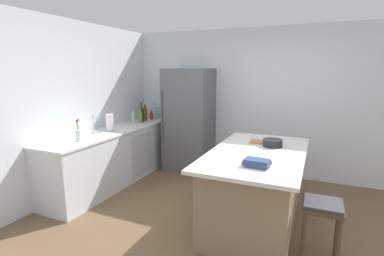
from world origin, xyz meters
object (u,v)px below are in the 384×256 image
Objects in this scene: refrigerator at (189,121)px; olive_oil_bottle at (141,117)px; wine_bottle at (142,114)px; paper_towel_roll at (110,123)px; whiskey_bottle at (145,114)px; kitchen_island at (256,187)px; sink_faucet at (94,124)px; gin_bottle at (133,117)px; cookbook_stack at (257,163)px; cutting_board at (262,142)px; hot_sauce_bottle at (151,116)px; flower_vase at (78,133)px; soda_bottle at (154,113)px; syrup_bottle at (146,114)px; mixing_bowl at (273,143)px; bar_stool at (322,213)px.

refrigerator is 6.67× the size of olive_oil_bottle.
refrigerator is 0.91m from wine_bottle.
paper_towel_roll is 1.00× the size of whiskey_bottle.
sink_faucet is at bearing -179.97° from kitchen_island.
cookbook_stack is (2.60, -1.58, -0.07)m from gin_bottle.
olive_oil_bottle is 0.93× the size of cutting_board.
hot_sauce_bottle is 0.21m from whiskey_bottle.
flower_vase reaches higher than soda_bottle.
soda_bottle is 0.99× the size of whiskey_bottle.
whiskey_bottle is at bearing -63.62° from syrup_bottle.
soda_bottle is (0.05, 1.30, -0.01)m from paper_towel_roll.
wine_bottle is (-0.03, -0.30, 0.07)m from hot_sauce_bottle.
cookbook_stack is at bearing -36.50° from whiskey_bottle.
mixing_bowl is (2.57, 0.02, -0.08)m from paper_towel_roll.
cookbook_stack is (1.66, -2.01, 0.00)m from refrigerator.
syrup_bottle is (-0.09, -0.19, -0.01)m from soda_bottle.
paper_towel_roll is 2.42m from cutting_board.
paper_towel_roll is at bearing -127.13° from refrigerator.
bar_stool is (2.30, -1.99, -0.43)m from refrigerator.
cutting_board is (-0.13, 1.00, -0.03)m from cookbook_stack.
olive_oil_bottle is 1.17× the size of mixing_bowl.
mixing_bowl is (2.60, -1.09, -0.06)m from syrup_bottle.
wine_bottle reaches higher than bar_stool.
soda_bottle is at bearing 87.68° from paper_towel_roll.
gin_bottle is at bearing -93.40° from syrup_bottle.
soda_bottle is 3.29m from cookbook_stack.
wine_bottle is (0.01, 0.91, 0.01)m from paper_towel_roll.
kitchen_island is 0.60m from mixing_bowl.
paper_towel_roll is at bearing 161.42° from cookbook_stack.
refrigerator is 0.84m from soda_bottle.
kitchen_island is 0.74m from cookbook_stack.
wine_bottle is (-0.87, -0.24, 0.10)m from refrigerator.
olive_oil_bottle reaches higher than kitchen_island.
soda_bottle reaches higher than kitchen_island.
sink_faucet is at bearing -93.49° from soda_bottle.
hot_sauce_bottle reaches higher than mixing_bowl.
sink_faucet is 1.22m from wine_bottle.
refrigerator is 1.73m from sink_faucet.
wine_bottle is 1.21× the size of cutting_board.
kitchen_island is at bearing -33.83° from soda_bottle.
flower_vase is 2.62m from mixing_bowl.
whiskey_bottle reaches higher than olive_oil_bottle.
syrup_bottle is 1.03× the size of cookbook_stack.
paper_towel_roll is 2.57m from mixing_bowl.
paper_towel_roll reaches higher than sink_faucet.
cutting_board is at bearing -13.33° from gin_bottle.
hot_sauce_bottle is (-0.85, 0.06, 0.03)m from refrigerator.
flower_vase reaches higher than cutting_board.
hot_sauce_bottle is at bearing 90.82° from olive_oil_bottle.
hot_sauce_bottle is 0.66× the size of olive_oil_bottle.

